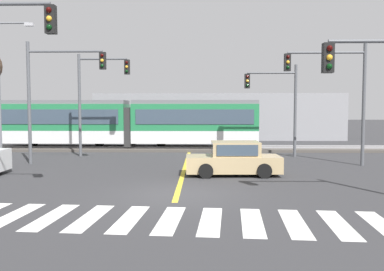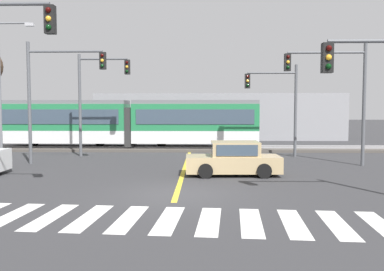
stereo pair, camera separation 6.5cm
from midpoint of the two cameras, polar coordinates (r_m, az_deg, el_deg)
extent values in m
plane|color=#333335|center=(14.35, -2.06, -8.23)|extent=(200.00, 200.00, 0.00)
cube|color=#4C4742|center=(29.79, -0.17, -1.82)|extent=(120.00, 4.00, 0.18)
cube|color=#939399|center=(29.06, -0.21, -1.68)|extent=(120.00, 0.08, 0.10)
cube|color=#939399|center=(30.49, -0.13, -1.42)|extent=(120.00, 0.08, 0.10)
cube|color=silver|center=(31.35, -17.11, -0.07)|extent=(9.00, 2.60, 0.90)
cube|color=#237A47|center=(31.30, -17.16, 2.48)|extent=(9.00, 2.60, 1.90)
cube|color=#384756|center=(30.05, -17.97, 2.52)|extent=(8.28, 0.04, 1.04)
cube|color=slate|center=(31.29, -17.20, 4.48)|extent=(9.00, 2.39, 0.28)
cylinder|color=black|center=(30.68, -12.71, -0.92)|extent=(0.70, 0.20, 0.70)
cylinder|color=black|center=(32.26, -21.27, -0.86)|extent=(0.70, 0.20, 0.70)
cube|color=silver|center=(29.71, 0.52, -0.11)|extent=(9.00, 2.60, 0.90)
cube|color=#237A47|center=(29.65, 0.52, 2.59)|extent=(9.00, 2.60, 1.90)
cube|color=#384756|center=(28.33, 0.47, 2.64)|extent=(8.28, 0.04, 1.04)
cube|color=slate|center=(29.65, 0.52, 4.70)|extent=(9.00, 2.39, 0.28)
cylinder|color=black|center=(29.80, 5.28, -0.98)|extent=(0.70, 0.20, 0.70)
cylinder|color=black|center=(29.89, -4.23, -0.96)|extent=(0.70, 0.20, 0.70)
cube|color=#2D2D2D|center=(30.13, -8.55, 1.24)|extent=(0.50, 2.34, 2.80)
cube|color=silver|center=(12.59, -23.71, -10.24)|extent=(0.76, 2.83, 0.01)
cube|color=silver|center=(12.10, -19.08, -10.70)|extent=(0.76, 2.83, 0.01)
cube|color=silver|center=(11.69, -14.08, -11.11)|extent=(0.76, 2.83, 0.01)
cube|color=silver|center=(11.37, -8.75, -11.46)|extent=(0.76, 2.83, 0.01)
cube|color=silver|center=(11.16, -3.15, -11.72)|extent=(0.76, 2.83, 0.01)
cube|color=silver|center=(11.05, 2.62, -11.87)|extent=(0.76, 2.83, 0.01)
cube|color=silver|center=(11.05, 8.45, -11.91)|extent=(0.76, 2.83, 0.01)
cube|color=silver|center=(11.16, 14.22, -11.83)|extent=(0.76, 2.83, 0.01)
cube|color=silver|center=(11.37, 19.83, -11.64)|extent=(0.76, 2.83, 0.01)
cube|color=silver|center=(11.69, 25.17, -11.36)|extent=(0.76, 2.83, 0.01)
cube|color=gold|center=(20.42, -0.97, -4.63)|extent=(0.20, 14.92, 0.01)
cube|color=tan|center=(18.40, 5.84, -3.96)|extent=(4.25, 1.84, 0.72)
cube|color=tan|center=(18.33, 6.17, -1.85)|extent=(2.15, 1.59, 0.64)
cube|color=#384756|center=(18.24, 3.05, -1.86)|extent=(0.15, 1.43, 0.52)
cube|color=#384756|center=(17.56, 6.46, -2.10)|extent=(1.79, 0.10, 0.48)
cylinder|color=black|center=(17.49, 2.02, -5.00)|extent=(0.65, 0.24, 0.64)
cylinder|color=black|center=(19.17, 1.81, -4.22)|extent=(0.65, 0.24, 0.64)
cylinder|color=black|center=(17.78, 10.19, -4.91)|extent=(0.65, 0.24, 0.64)
cylinder|color=black|center=(19.43, 9.28, -4.17)|extent=(0.65, 0.24, 0.64)
cylinder|color=#515459|center=(26.37, -15.38, 4.07)|extent=(0.18, 0.18, 6.37)
cylinder|color=#515459|center=(26.16, -12.29, 10.44)|extent=(3.00, 0.12, 0.12)
cube|color=black|center=(25.79, -8.99, 9.46)|extent=(0.32, 0.28, 0.90)
sphere|color=#360605|center=(25.67, -9.06, 10.09)|extent=(0.18, 0.18, 0.18)
sphere|color=#F7AA26|center=(25.65, -9.06, 9.49)|extent=(0.18, 0.18, 0.18)
sphere|color=black|center=(25.62, -9.05, 8.89)|extent=(0.18, 0.18, 0.18)
cylinder|color=#515459|center=(23.04, 23.06, 3.96)|extent=(0.18, 0.18, 6.37)
cylinder|color=#515459|center=(22.57, 18.42, 10.99)|extent=(4.00, 0.12, 0.12)
cube|color=black|center=(22.02, 13.33, 9.95)|extent=(0.32, 0.28, 0.90)
sphere|color=#360605|center=(21.91, 13.43, 10.70)|extent=(0.18, 0.18, 0.18)
sphere|color=#F7AA26|center=(21.88, 13.41, 10.00)|extent=(0.18, 0.18, 0.18)
sphere|color=black|center=(21.85, 13.40, 9.29)|extent=(0.18, 0.18, 0.18)
cylinder|color=#515459|center=(26.08, 14.40, 3.36)|extent=(0.18, 0.18, 5.71)
cylinder|color=#515459|center=(25.88, 11.21, 8.61)|extent=(3.00, 0.12, 0.12)
cube|color=black|center=(25.64, 7.86, 7.58)|extent=(0.32, 0.28, 0.90)
sphere|color=#360605|center=(25.51, 7.90, 8.20)|extent=(0.18, 0.18, 0.18)
sphere|color=#F7AA26|center=(25.49, 7.89, 7.60)|extent=(0.18, 0.18, 0.18)
sphere|color=black|center=(25.47, 7.89, 6.99)|extent=(0.18, 0.18, 0.18)
cube|color=black|center=(13.16, 18.58, 10.28)|extent=(0.32, 0.28, 0.90)
sphere|color=#360605|center=(13.05, 18.80, 11.52)|extent=(0.18, 0.18, 0.18)
sphere|color=#F7AA26|center=(13.02, 18.78, 10.35)|extent=(0.18, 0.18, 0.18)
sphere|color=black|center=(12.99, 18.75, 9.16)|extent=(0.18, 0.18, 0.18)
cylinder|color=#515459|center=(23.49, -21.79, 4.20)|extent=(0.18, 0.18, 6.55)
cylinder|color=#515459|center=(22.98, -17.28, 11.19)|extent=(4.00, 0.12, 0.12)
cube|color=black|center=(22.36, -12.33, 10.20)|extent=(0.32, 0.28, 0.90)
sphere|color=#360605|center=(22.25, -12.43, 10.93)|extent=(0.18, 0.18, 0.18)
sphere|color=#F7AA26|center=(22.22, -12.42, 10.24)|extent=(0.18, 0.18, 0.18)
sphere|color=black|center=(22.19, -12.41, 9.55)|extent=(0.18, 0.18, 0.18)
cube|color=black|center=(14.23, -19.16, 15.11)|extent=(0.32, 0.28, 0.90)
sphere|color=#360605|center=(14.15, -19.41, 16.29)|extent=(0.18, 0.18, 0.18)
sphere|color=#F7AA26|center=(14.09, -19.39, 15.22)|extent=(0.18, 0.18, 0.18)
sphere|color=black|center=(14.04, -19.36, 14.14)|extent=(0.18, 0.18, 0.18)
cylinder|color=slate|center=(29.83, -23.70, 14.24)|extent=(2.13, 0.12, 0.12)
cube|color=#B2B2B7|center=(29.39, -21.76, 14.26)|extent=(0.56, 0.28, 0.20)
cube|color=gray|center=(41.05, 3.81, 2.69)|extent=(23.89, 6.00, 4.45)
camera|label=1|loc=(0.03, -89.91, 0.01)|focal=38.00mm
camera|label=2|loc=(0.03, 90.09, -0.01)|focal=38.00mm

